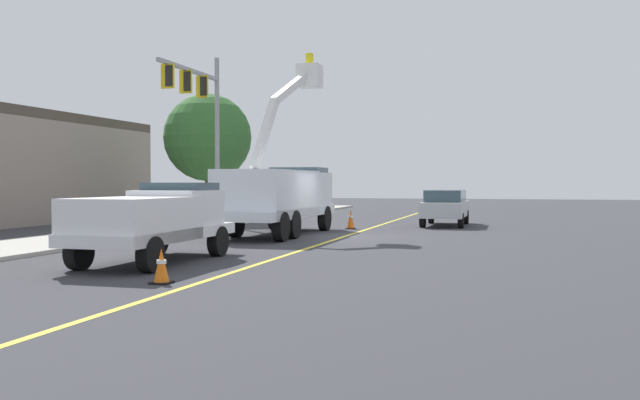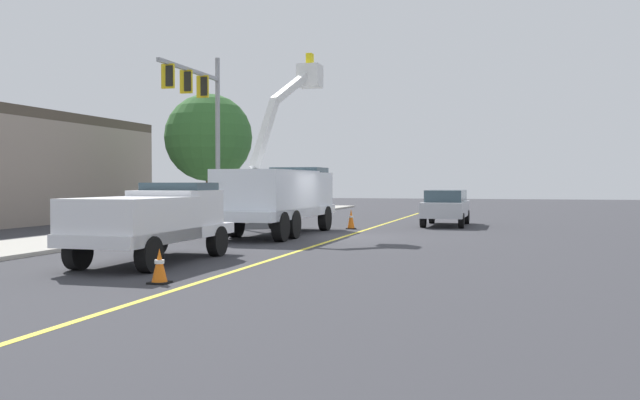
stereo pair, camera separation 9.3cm
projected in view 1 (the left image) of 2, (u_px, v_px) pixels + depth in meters
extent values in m
plane|color=#38383D|center=(344.00, 237.00, 25.92)|extent=(120.00, 120.00, 0.00)
cube|color=#B2ADA3|center=(144.00, 231.00, 28.24)|extent=(60.07, 4.97, 0.12)
cube|color=yellow|center=(344.00, 237.00, 25.92)|extent=(49.99, 1.30, 0.01)
cube|color=white|center=(277.00, 212.00, 26.81)|extent=(8.25, 2.69, 0.36)
cube|color=white|center=(298.00, 191.00, 29.31)|extent=(2.68, 2.41, 1.60)
cube|color=#384C56|center=(299.00, 175.00, 29.48)|extent=(1.85, 2.14, 0.64)
cube|color=white|center=(268.00, 194.00, 25.84)|extent=(5.30, 2.62, 1.80)
cube|color=white|center=(264.00, 134.00, 24.94)|extent=(1.60, 0.68, 2.65)
cube|color=white|center=(293.00, 86.00, 26.59)|extent=(2.69, 0.97, 1.65)
cube|color=white|center=(310.00, 76.00, 27.69)|extent=(0.90, 0.90, 0.90)
cube|color=yellow|center=(310.00, 61.00, 27.67)|extent=(0.36, 0.24, 0.60)
cylinder|color=black|center=(275.00, 218.00, 29.88)|extent=(1.05, 0.36, 1.04)
cylinder|color=black|center=(325.00, 218.00, 29.27)|extent=(1.05, 0.36, 1.04)
cylinder|color=black|center=(236.00, 223.00, 25.71)|extent=(1.05, 0.36, 1.04)
cylinder|color=black|center=(293.00, 225.00, 25.09)|extent=(1.05, 0.36, 1.04)
cylinder|color=black|center=(221.00, 226.00, 24.44)|extent=(1.05, 0.36, 1.04)
cylinder|color=black|center=(281.00, 227.00, 23.83)|extent=(1.05, 0.36, 1.04)
cube|color=white|center=(154.00, 233.00, 17.70)|extent=(5.65, 2.23, 0.30)
cube|color=white|center=(177.00, 210.00, 18.87)|extent=(2.06, 1.98, 1.10)
cube|color=#384C56|center=(180.00, 193.00, 19.05)|extent=(1.38, 1.79, 0.56)
cube|color=white|center=(133.00, 220.00, 16.72)|extent=(3.41, 2.18, 1.10)
cylinder|color=black|center=(158.00, 240.00, 19.74)|extent=(0.85, 0.32, 0.84)
cylinder|color=black|center=(218.00, 241.00, 19.22)|extent=(0.85, 0.32, 0.84)
cylinder|color=black|center=(79.00, 252.00, 16.19)|extent=(0.85, 0.32, 0.84)
cylinder|color=black|center=(150.00, 255.00, 15.67)|extent=(0.85, 0.32, 0.84)
cube|color=silver|center=(445.00, 209.00, 32.58)|extent=(4.84, 2.01, 0.70)
cube|color=#384C56|center=(446.00, 196.00, 32.71)|extent=(3.49, 1.75, 0.60)
cylinder|color=black|center=(461.00, 221.00, 30.79)|extent=(0.69, 0.26, 0.68)
cylinder|color=black|center=(423.00, 220.00, 31.26)|extent=(0.69, 0.26, 0.68)
cylinder|color=black|center=(466.00, 217.00, 33.93)|extent=(0.69, 0.26, 0.68)
cylinder|color=black|center=(431.00, 217.00, 34.40)|extent=(0.69, 0.26, 0.68)
cube|color=black|center=(162.00, 283.00, 14.03)|extent=(0.40, 0.40, 0.04)
cone|color=orange|center=(161.00, 265.00, 14.02)|extent=(0.32, 0.32, 0.68)
cylinder|color=white|center=(161.00, 262.00, 14.02)|extent=(0.20, 0.20, 0.08)
cube|color=black|center=(351.00, 229.00, 30.26)|extent=(0.40, 0.40, 0.04)
cone|color=orange|center=(351.00, 219.00, 30.25)|extent=(0.32, 0.32, 0.85)
cylinder|color=white|center=(351.00, 217.00, 30.25)|extent=(0.20, 0.20, 0.08)
cylinder|color=gray|center=(217.00, 142.00, 32.69)|extent=(0.22, 0.22, 7.96)
cube|color=gray|center=(190.00, 70.00, 29.91)|extent=(5.61, 0.29, 0.16)
cube|color=gold|center=(202.00, 87.00, 31.08)|extent=(0.13, 0.56, 1.00)
cube|color=black|center=(204.00, 86.00, 31.06)|extent=(0.21, 0.32, 0.84)
cube|color=gold|center=(186.00, 82.00, 29.54)|extent=(0.13, 0.56, 1.00)
cube|color=black|center=(188.00, 81.00, 29.52)|extent=(0.21, 0.32, 0.84)
cube|color=gold|center=(168.00, 76.00, 28.00)|extent=(0.13, 0.56, 1.00)
cube|color=black|center=(170.00, 76.00, 27.97)|extent=(0.21, 0.32, 0.84)
cylinder|color=brown|center=(208.00, 194.00, 37.06)|extent=(0.32, 0.32, 2.82)
sphere|color=#33662D|center=(208.00, 137.00, 36.98)|extent=(4.71, 4.71, 4.71)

